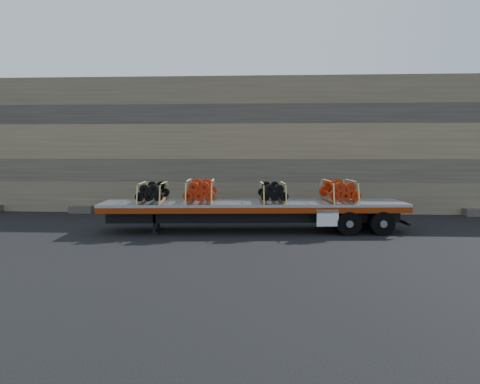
% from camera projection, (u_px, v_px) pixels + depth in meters
% --- Properties ---
extents(ground, '(120.00, 120.00, 0.00)m').
position_uv_depth(ground, '(227.00, 229.00, 19.17)').
color(ground, black).
rests_on(ground, ground).
extents(rock_wall, '(44.00, 3.00, 7.00)m').
position_uv_depth(rock_wall, '(237.00, 146.00, 25.33)').
color(rock_wall, '#7A6B54').
rests_on(rock_wall, ground).
extents(trailer, '(12.08, 3.24, 1.19)m').
position_uv_depth(trailer, '(253.00, 216.00, 18.67)').
color(trailer, '#B1B4B9').
rests_on(trailer, ground).
extents(bundle_front, '(1.20, 2.14, 0.73)m').
position_uv_depth(bundle_front, '(153.00, 193.00, 18.50)').
color(bundle_front, black).
rests_on(bundle_front, trailer).
extents(bundle_midfront, '(1.35, 2.43, 0.83)m').
position_uv_depth(bundle_midfront, '(201.00, 191.00, 18.54)').
color(bundle_midfront, '#AC2109').
rests_on(bundle_midfront, trailer).
extents(bundle_midrear, '(1.18, 2.12, 0.73)m').
position_uv_depth(bundle_midrear, '(272.00, 192.00, 18.60)').
color(bundle_midrear, black).
rests_on(bundle_midrear, trailer).
extents(bundle_rear, '(1.32, 2.37, 0.81)m').
position_uv_depth(bundle_rear, '(339.00, 191.00, 18.65)').
color(bundle_rear, '#AC2109').
rests_on(bundle_rear, trailer).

